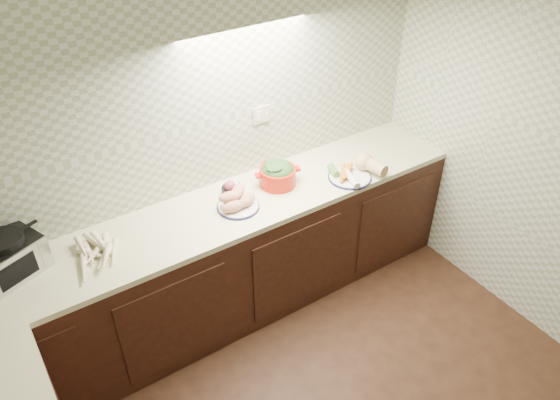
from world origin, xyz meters
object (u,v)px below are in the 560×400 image
sweet_potato_plate (237,201)px  onion_bowl (232,189)px  veg_plate (356,169)px  dutch_oven (278,174)px  parsnip_pile (95,252)px  toaster_oven (8,257)px

sweet_potato_plate → onion_bowl: 0.15m
sweet_potato_plate → veg_plate: size_ratio=0.77×
onion_bowl → veg_plate: size_ratio=0.40×
dutch_oven → onion_bowl: bearing=-177.1°
dutch_oven → veg_plate: size_ratio=0.89×
onion_bowl → parsnip_pile: bearing=-173.8°
onion_bowl → veg_plate: (0.84, -0.27, 0.01)m
sweet_potato_plate → dutch_oven: 0.37m
veg_plate → onion_bowl: bearing=162.1°
parsnip_pile → onion_bowl: (0.96, 0.10, 0.01)m
dutch_oven → toaster_oven: bearing=-167.6°
sweet_potato_plate → dutch_oven: dutch_oven is taller
onion_bowl → sweet_potato_plate: bearing=-107.5°
onion_bowl → dutch_oven: bearing=-12.2°
parsnip_pile → onion_bowl: size_ratio=2.60×
toaster_oven → dutch_oven: 1.70m
toaster_oven → parsnip_pile: size_ratio=1.12×
toaster_oven → sweet_potato_plate: bearing=-28.4°
parsnip_pile → sweet_potato_plate: (0.91, -0.04, 0.02)m
sweet_potato_plate → dutch_oven: size_ratio=0.87×
parsnip_pile → onion_bowl: 0.97m
toaster_oven → sweet_potato_plate: toaster_oven is taller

